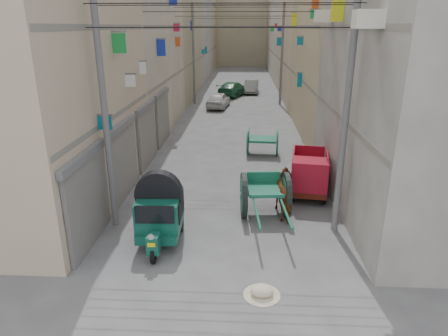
# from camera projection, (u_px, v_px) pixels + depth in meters

# --- Properties ---
(building_row_left) EXTENTS (8.00, 62.00, 14.00)m
(building_row_left) POSITION_uv_depth(u_px,v_px,m) (155.00, 24.00, 37.81)
(building_row_left) COLOR tan
(building_row_left) RESTS_ON ground
(building_row_right) EXTENTS (8.00, 62.00, 14.00)m
(building_row_right) POSITION_uv_depth(u_px,v_px,m) (325.00, 24.00, 37.05)
(building_row_right) COLOR #A5A09A
(building_row_right) RESTS_ON ground
(end_cap_building) EXTENTS (22.00, 10.00, 13.00)m
(end_cap_building) POSITION_uv_depth(u_px,v_px,m) (242.00, 24.00, 67.40)
(end_cap_building) COLOR #9D967B
(end_cap_building) RESTS_ON ground
(shutters_left) EXTENTS (0.18, 14.40, 2.88)m
(shutters_left) POSITION_uv_depth(u_px,v_px,m) (137.00, 144.00, 16.94)
(shutters_left) COLOR #505055
(shutters_left) RESTS_ON ground
(signboards) EXTENTS (8.22, 40.52, 5.67)m
(signboards) POSITION_uv_depth(u_px,v_px,m) (235.00, 70.00, 26.72)
(signboards) COLOR #162B9A
(signboards) RESTS_ON ground
(utility_poles) EXTENTS (7.40, 22.20, 8.00)m
(utility_poles) POSITION_uv_depth(u_px,v_px,m) (234.00, 69.00, 22.14)
(utility_poles) COLOR #5B5B5D
(utility_poles) RESTS_ON ground
(overhead_cables) EXTENTS (7.40, 22.52, 1.12)m
(overhead_cables) POSITION_uv_depth(u_px,v_px,m) (233.00, 14.00, 18.77)
(overhead_cables) COLOR black
(overhead_cables) RESTS_ON ground
(auto_rickshaw) EXTENTS (1.45, 2.46, 1.72)m
(auto_rickshaw) POSITION_uv_depth(u_px,v_px,m) (160.00, 210.00, 11.98)
(auto_rickshaw) COLOR black
(auto_rickshaw) RESTS_ON ground
(tonga_cart) EXTENTS (1.72, 3.54, 1.56)m
(tonga_cart) POSITION_uv_depth(u_px,v_px,m) (265.00, 194.00, 13.65)
(tonga_cart) COLOR black
(tonga_cart) RESTS_ON ground
(mini_truck) EXTENTS (1.77, 3.15, 1.68)m
(mini_truck) POSITION_uv_depth(u_px,v_px,m) (309.00, 176.00, 15.29)
(mini_truck) COLOR black
(mini_truck) RESTS_ON ground
(second_cart) EXTENTS (1.65, 1.48, 1.39)m
(second_cart) POSITION_uv_depth(u_px,v_px,m) (263.00, 141.00, 20.26)
(second_cart) COLOR #14573F
(second_cart) RESTS_ON ground
(feed_sack) EXTENTS (0.57, 0.46, 0.28)m
(feed_sack) POSITION_uv_depth(u_px,v_px,m) (262.00, 290.00, 9.74)
(feed_sack) COLOR #BEB79E
(feed_sack) RESTS_ON ground
(horse) EXTENTS (1.13, 1.91, 1.51)m
(horse) POSITION_uv_depth(u_px,v_px,m) (287.00, 195.00, 13.72)
(horse) COLOR brown
(horse) RESTS_ON ground
(distant_car_white) EXTENTS (1.96, 3.89, 1.27)m
(distant_car_white) POSITION_uv_depth(u_px,v_px,m) (218.00, 100.00, 32.09)
(distant_car_white) COLOR #BCBCBC
(distant_car_white) RESTS_ON ground
(distant_car_grey) EXTENTS (1.51, 3.85, 1.25)m
(distant_car_grey) POSITION_uv_depth(u_px,v_px,m) (251.00, 87.00, 39.26)
(distant_car_grey) COLOR slate
(distant_car_grey) RESTS_ON ground
(distant_car_green) EXTENTS (3.24, 4.87, 1.31)m
(distant_car_green) POSITION_uv_depth(u_px,v_px,m) (233.00, 89.00, 37.54)
(distant_car_green) COLOR #1B5031
(distant_car_green) RESTS_ON ground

